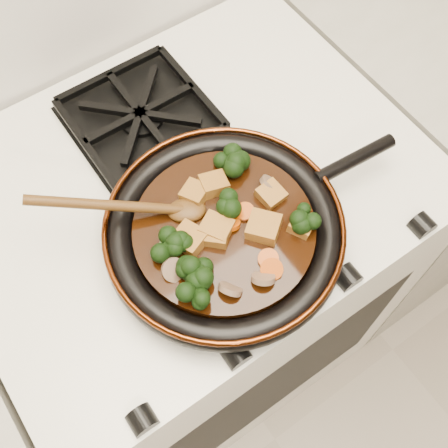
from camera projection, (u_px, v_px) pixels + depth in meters
stove at (198, 282)px, 1.31m from camera, size 0.76×0.60×0.90m
burner_grate_front at (237, 239)px, 0.84m from camera, size 0.23×0.23×0.03m
burner_grate_back at (141, 117)px, 0.95m from camera, size 0.23×0.23×0.03m
skillet at (225, 232)px, 0.81m from camera, size 0.48×0.35×0.05m
braising_sauce at (224, 231)px, 0.81m from camera, size 0.26×0.26×0.02m
tofu_cube_0 at (214, 184)px, 0.82m from camera, size 0.05×0.04×0.03m
tofu_cube_1 at (216, 229)px, 0.79m from camera, size 0.06×0.06×0.03m
tofu_cube_2 at (215, 235)px, 0.79m from camera, size 0.05×0.05×0.02m
tofu_cube_3 at (190, 239)px, 0.78m from camera, size 0.05×0.06×0.03m
tofu_cube_4 at (302, 225)px, 0.79m from camera, size 0.05×0.04×0.02m
tofu_cube_5 at (264, 227)px, 0.79m from camera, size 0.06×0.06×0.03m
tofu_cube_6 at (195, 193)px, 0.82m from camera, size 0.05×0.05×0.02m
tofu_cube_7 at (271, 195)px, 0.82m from camera, size 0.04×0.04×0.02m
broccoli_floret_0 at (230, 164)px, 0.84m from camera, size 0.07×0.07×0.06m
broccoli_floret_1 at (196, 294)px, 0.74m from camera, size 0.06×0.07×0.06m
broccoli_floret_2 at (230, 201)px, 0.80m from camera, size 0.07×0.07×0.07m
broccoli_floret_3 at (177, 241)px, 0.78m from camera, size 0.07×0.06×0.06m
broccoli_floret_4 at (302, 220)px, 0.79m from camera, size 0.09×0.08×0.07m
broccoli_floret_5 at (201, 274)px, 0.76m from camera, size 0.08×0.09×0.06m
broccoli_floret_6 at (193, 271)px, 0.76m from camera, size 0.08×0.08×0.06m
broccoli_floret_7 at (165, 243)px, 0.78m from camera, size 0.09×0.08×0.06m
carrot_coin_0 at (245, 212)px, 0.81m from camera, size 0.03×0.03×0.01m
carrot_coin_1 at (231, 224)px, 0.80m from camera, size 0.03×0.03×0.02m
carrot_coin_2 at (272, 269)px, 0.76m from camera, size 0.03×0.03×0.03m
carrot_coin_3 at (269, 259)px, 0.77m from camera, size 0.03×0.03×0.01m
mushroom_slice_0 at (174, 270)px, 0.76m from camera, size 0.03×0.03×0.03m
mushroom_slice_1 at (270, 184)px, 0.82m from camera, size 0.03×0.03×0.03m
mushroom_slice_2 at (263, 278)px, 0.76m from camera, size 0.04×0.04×0.03m
mushroom_slice_3 at (230, 289)px, 0.75m from camera, size 0.04×0.04×0.03m
wooden_spoon at (144, 208)px, 0.79m from camera, size 0.14×0.09×0.22m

